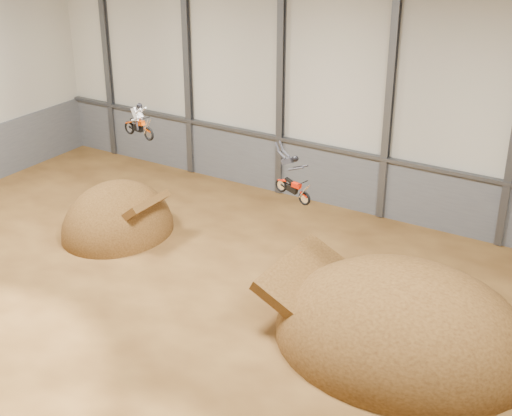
# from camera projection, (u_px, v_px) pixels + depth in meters

# --- Properties ---
(floor) EXTENTS (40.00, 40.00, 0.00)m
(floor) POSITION_uv_depth(u_px,v_px,m) (176.00, 324.00, 30.90)
(floor) COLOR #503215
(floor) RESTS_ON ground
(back_wall) EXTENTS (40.00, 0.10, 14.00)m
(back_wall) POSITION_uv_depth(u_px,v_px,m) (335.00, 88.00, 39.61)
(back_wall) COLOR beige
(back_wall) RESTS_ON ground
(lower_band_back) EXTENTS (39.80, 0.18, 3.50)m
(lower_band_back) POSITION_uv_depth(u_px,v_px,m) (330.00, 176.00, 41.72)
(lower_band_back) COLOR #5A5D62
(lower_band_back) RESTS_ON ground
(steel_rail) EXTENTS (39.80, 0.35, 0.20)m
(steel_rail) POSITION_uv_depth(u_px,v_px,m) (330.00, 148.00, 40.85)
(steel_rail) COLOR #47494F
(steel_rail) RESTS_ON lower_band_back
(steel_column_0) EXTENTS (0.40, 0.36, 13.90)m
(steel_column_0) POSITION_uv_depth(u_px,v_px,m) (107.00, 55.00, 47.37)
(steel_column_0) COLOR #47494F
(steel_column_0) RESTS_ON ground
(steel_column_1) EXTENTS (0.40, 0.36, 13.90)m
(steel_column_1) POSITION_uv_depth(u_px,v_px,m) (188.00, 67.00, 44.21)
(steel_column_1) COLOR #47494F
(steel_column_1) RESTS_ON ground
(steel_column_2) EXTENTS (0.40, 0.36, 13.90)m
(steel_column_2) POSITION_uv_depth(u_px,v_px,m) (281.00, 81.00, 41.04)
(steel_column_2) COLOR #47494F
(steel_column_2) RESTS_ON ground
(steel_column_3) EXTENTS (0.40, 0.36, 13.90)m
(steel_column_3) POSITION_uv_depth(u_px,v_px,m) (390.00, 98.00, 37.87)
(steel_column_3) COLOR #47494F
(steel_column_3) RESTS_ON ground
(takeoff_ramp) EXTENTS (5.68, 6.55, 5.68)m
(takeoff_ramp) POSITION_uv_depth(u_px,v_px,m) (119.00, 232.00, 39.01)
(takeoff_ramp) COLOR #402710
(takeoff_ramp) RESTS_ON ground
(landing_ramp) EXTENTS (10.86, 9.61, 6.27)m
(landing_ramp) POSITION_uv_depth(u_px,v_px,m) (401.00, 341.00, 29.75)
(landing_ramp) COLOR #402710
(landing_ramp) RESTS_ON ground
(fmx_rider_a) EXTENTS (2.10, 1.09, 1.81)m
(fmx_rider_a) POSITION_uv_depth(u_px,v_px,m) (138.00, 118.00, 32.52)
(fmx_rider_a) COLOR #C43E05
(fmx_rider_b) EXTENTS (3.03, 1.28, 2.64)m
(fmx_rider_b) POSITION_uv_depth(u_px,v_px,m) (292.00, 174.00, 30.41)
(fmx_rider_b) COLOR red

